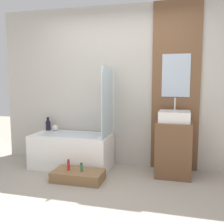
{
  "coord_description": "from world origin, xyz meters",
  "views": [
    {
      "loc": [
        0.97,
        -2.64,
        1.42
      ],
      "look_at": [
        0.09,
        0.72,
        0.99
      ],
      "focal_mm": 42.0,
      "sensor_mm": 36.0,
      "label": 1
    }
  ],
  "objects": [
    {
      "name": "glass_shower_screen",
      "position": [
        -0.11,
        1.21,
        1.07
      ],
      "size": [
        0.01,
        0.61,
        1.07
      ],
      "primitive_type": "cube",
      "color": "silver",
      "rests_on": "bathtub"
    },
    {
      "name": "wooden_step_bench",
      "position": [
        -0.39,
        0.67,
        0.07
      ],
      "size": [
        0.72,
        0.38,
        0.14
      ],
      "primitive_type": "cube",
      "color": "olive",
      "rests_on": "ground_plane"
    },
    {
      "name": "wall_tiled_back",
      "position": [
        0.0,
        1.58,
        1.3
      ],
      "size": [
        4.2,
        0.06,
        2.6
      ],
      "primitive_type": "cube",
      "color": "#B7B2A8",
      "rests_on": "ground_plane"
    },
    {
      "name": "sink",
      "position": [
        0.89,
        1.25,
        0.89
      ],
      "size": [
        0.44,
        0.39,
        0.35
      ],
      "color": "white",
      "rests_on": "vanity_cabinet"
    },
    {
      "name": "bathtub",
      "position": [
        -0.72,
        1.21,
        0.27
      ],
      "size": [
        1.27,
        0.65,
        0.54
      ],
      "color": "white",
      "rests_on": "ground_plane"
    },
    {
      "name": "bottle_soap_secondary",
      "position": [
        -0.34,
        0.67,
        0.2
      ],
      "size": [
        0.04,
        0.04,
        0.12
      ],
      "color": "#38704C",
      "rests_on": "wooden_step_bench"
    },
    {
      "name": "wall_wood_accent",
      "position": [
        0.89,
        1.53,
        1.31
      ],
      "size": [
        0.73,
        0.04,
        2.6
      ],
      "color": "brown",
      "rests_on": "ground_plane"
    },
    {
      "name": "ground_plane",
      "position": [
        0.0,
        0.0,
        0.0
      ],
      "size": [
        12.0,
        12.0,
        0.0
      ],
      "primitive_type": "plane",
      "color": "#A39989"
    },
    {
      "name": "vanity_cabinet",
      "position": [
        0.89,
        1.25,
        0.4
      ],
      "size": [
        0.51,
        0.51,
        0.81
      ],
      "primitive_type": "cube",
      "color": "brown",
      "rests_on": "ground_plane"
    },
    {
      "name": "vase_tall_dark",
      "position": [
        -1.26,
        1.44,
        0.63
      ],
      "size": [
        0.08,
        0.08,
        0.23
      ],
      "color": "black",
      "rests_on": "bathtub"
    },
    {
      "name": "vase_round_light",
      "position": [
        -1.12,
        1.43,
        0.59
      ],
      "size": [
        0.1,
        0.1,
        0.1
      ],
      "primitive_type": "sphere",
      "color": "silver",
      "rests_on": "bathtub"
    },
    {
      "name": "bottle_soap_primary",
      "position": [
        -0.54,
        0.67,
        0.21
      ],
      "size": [
        0.04,
        0.04,
        0.16
      ],
      "color": "red",
      "rests_on": "wooden_step_bench"
    }
  ]
}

